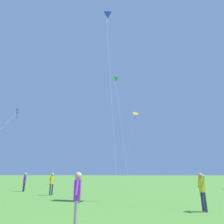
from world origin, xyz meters
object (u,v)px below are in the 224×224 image
Objects in this scene: person_in_red_shirt at (52,182)px; kite_green_small at (115,78)px; kite_blue_delta at (106,13)px; person_near_tree at (25,180)px; person_foreground_watcher at (202,188)px; kite_teal_box at (16,112)px; person_child_small at (77,195)px; kite_yellow_diamond at (135,117)px.

kite_green_small is at bearing 77.95° from person_in_red_shirt.
person_near_tree is at bearing -139.24° from kite_blue_delta.
kite_green_small is 31.93m from person_foreground_watcher.
kite_teal_box is 7.20× the size of person_child_small.
kite_blue_delta is 2.29× the size of kite_teal_box.
kite_green_small reaches higher than kite_yellow_diamond.
kite_teal_box is at bearing 165.93° from kite_blue_delta.
kite_yellow_diamond is 9.12× the size of person_near_tree.
kite_blue_delta is 16.45× the size of person_child_small.
kite_green_small reaches higher than person_near_tree.
person_near_tree is at bearing 143.08° from person_in_red_shirt.
person_in_red_shirt is (-3.19, -9.50, -27.14)m from kite_blue_delta.
kite_blue_delta is at bearing 71.45° from person_in_red_shirt.
person_near_tree is (-8.11, -15.24, -19.31)m from kite_green_small.
person_near_tree reaches higher than person_in_red_shirt.
person_child_small is at bearing -94.20° from kite_yellow_diamond.
kite_yellow_diamond is at bearing 85.80° from person_child_small.
person_in_red_shirt is (4.18, -3.14, -0.02)m from person_near_tree.
person_foreground_watcher is at bearing -40.32° from kite_teal_box.
person_foreground_watcher is at bearing -86.12° from kite_yellow_diamond.
kite_green_small is at bearing 92.18° from person_child_small.
kite_teal_box is 7.31× the size of person_foreground_watcher.
kite_green_small is 11.96× the size of person_child_small.
kite_green_small is 26.96m from person_in_red_shirt.
kite_teal_box reaches higher than person_in_red_shirt.
person_in_red_shirt is (-7.83, -28.44, -13.79)m from kite_yellow_diamond.
kite_blue_delta is at bearing -94.74° from kite_green_small.
kite_teal_box is at bearing 134.12° from person_in_red_shirt.
person_child_small is at bearing -55.05° from person_near_tree.
person_child_small is 6.41m from person_foreground_watcher.
kite_blue_delta reaches higher than kite_teal_box.
person_child_small is (1.08, -28.40, -19.32)m from kite_green_small.
kite_teal_box is 7.11× the size of person_near_tree.
kite_teal_box reaches higher than person_child_small.
kite_green_small is at bearing 15.61° from kite_teal_box.
kite_blue_delta is 23.43m from kite_teal_box.
person_near_tree is at bearing -49.26° from kite_teal_box.
kite_blue_delta is 28.82m from person_near_tree.
person_in_red_shirt is at bearing -45.88° from kite_teal_box.
kite_blue_delta is at bearing -14.07° from kite_teal_box.
kite_blue_delta is 1.78× the size of kite_yellow_diamond.
kite_green_small reaches higher than person_in_red_shirt.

